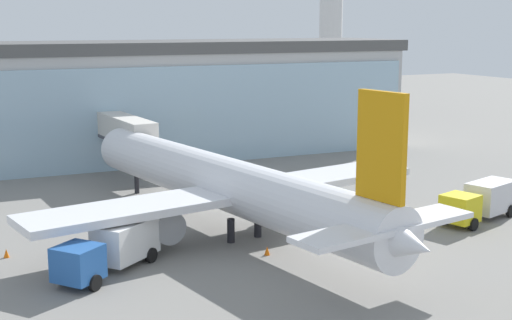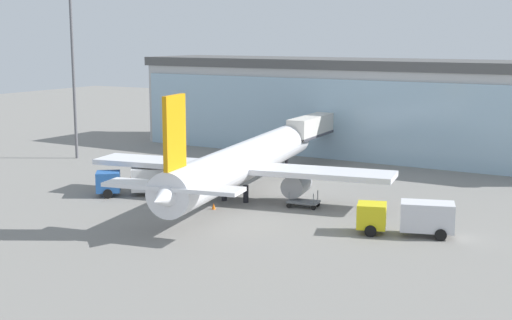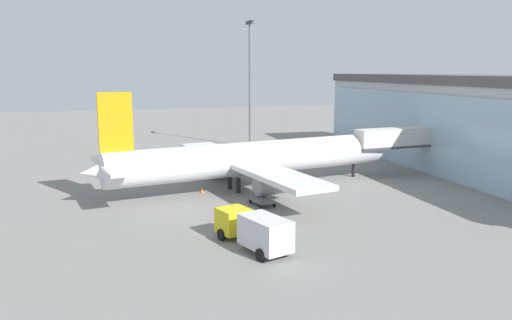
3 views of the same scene
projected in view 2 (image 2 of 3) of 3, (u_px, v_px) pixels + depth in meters
The scene contains 10 objects.
ground at pixel (219, 212), 62.08m from camera, with size 240.00×240.00×0.00m, color gray.
terminal_building at pixel (366, 107), 92.30m from camera, with size 63.82×15.44×12.25m.
jet_bridge at pixel (315, 127), 85.23m from camera, with size 2.95×12.16×5.84m.
apron_light_mast at pixel (73, 61), 87.65m from camera, with size 3.20×0.40×20.82m.
airplane at pixel (242, 163), 67.40m from camera, with size 29.31×36.39×10.83m.
catering_truck at pixel (138, 180), 68.56m from camera, with size 7.17×6.13×2.65m.
fuel_truck at pixel (409, 217), 54.68m from camera, with size 7.62×4.20×2.65m.
baggage_cart at pixel (303, 202), 63.76m from camera, with size 3.01×2.00×1.50m.
safety_cone_nose at pixel (214, 206), 63.11m from camera, with size 0.36×0.36×0.55m, color orange.
safety_cone_wingtip at pixel (131, 178), 75.81m from camera, with size 0.36×0.36×0.55m, color orange.
Camera 2 is at (31.99, -51.33, 15.09)m, focal length 50.00 mm.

